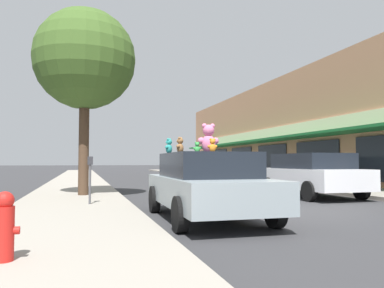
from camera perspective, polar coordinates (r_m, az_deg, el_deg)
The scene contains 14 objects.
ground_plane at distance 10.02m, azimuth 15.76°, elevation -9.86°, with size 260.00×260.00×0.00m, color #333335.
sidewalk_near at distance 8.51m, azimuth -18.13°, elevation -10.66°, with size 3.12×90.00×0.13m.
plush_art_car at distance 8.29m, azimuth 2.27°, elevation -6.08°, with size 2.14×4.52×1.46m.
teddy_bear_giant at distance 8.58m, azimuth 2.52°, elevation 0.79°, with size 0.51×0.32×0.68m.
teddy_bear_teal at distance 9.06m, azimuth -3.54°, elevation -0.34°, with size 0.24×0.26×0.37m.
teddy_bear_brown at distance 8.77m, azimuth -1.83°, elevation -0.22°, with size 0.24×0.28×0.38m.
teddy_bear_green at distance 8.51m, azimuth 0.79°, elevation -0.56°, with size 0.19×0.12×0.26m.
teddy_bear_cream at distance 9.18m, azimuth 2.90°, elevation -0.60°, with size 0.22×0.17×0.30m.
teddy_bear_orange at distance 7.96m, azimuth 3.14°, elevation -0.24°, with size 0.23×0.14×0.31m.
parked_car_far_center at distance 14.12m, azimuth 17.74°, elevation -4.32°, with size 2.19×4.30×1.55m.
parked_car_far_right at distance 20.49m, azimuth 6.34°, elevation -3.87°, with size 2.11×4.19×1.57m.
street_tree at distance 13.78m, azimuth -16.00°, elevation 12.23°, with size 3.48×3.48×6.43m.
fire_hydrant at distance 4.86m, azimuth -26.72°, elevation -11.12°, with size 0.33×0.22×0.79m.
parking_meter at distance 10.40m, azimuth -15.27°, elevation -4.38°, with size 0.14×0.10×1.27m.
Camera 1 is at (-5.27, -8.42, 1.26)m, focal length 35.00 mm.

